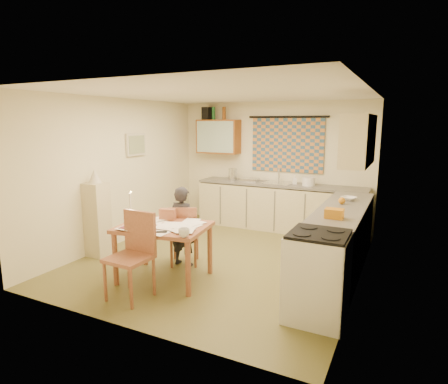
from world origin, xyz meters
The scene contains 44 objects.
floor centered at (0.00, 0.00, -0.01)m, with size 4.00×4.50×0.02m, color brown.
ceiling centered at (0.00, 0.00, 2.51)m, with size 4.00×4.50×0.02m, color white.
wall_back centered at (0.00, 2.26, 1.25)m, with size 4.00×0.02×2.50m, color beige.
wall_front centered at (0.00, -2.26, 1.25)m, with size 4.00×0.02×2.50m, color beige.
wall_left centered at (-2.01, 0.00, 1.25)m, with size 0.02×4.50×2.50m, color beige.
wall_right centered at (2.01, 0.00, 1.25)m, with size 0.02×4.50×2.50m, color beige.
window_blind centered at (0.30, 2.22, 1.65)m, with size 1.45×0.03×1.05m, color #305678.
curtain_rod centered at (0.30, 2.20, 2.20)m, with size 0.04×0.04×1.60m, color black.
wall_cabinet centered at (-1.15, 2.08, 1.80)m, with size 0.90×0.34×0.70m, color brown.
wall_cabinet_glass centered at (-1.15, 1.91, 1.80)m, with size 0.84×0.02×0.64m, color #99B2A5.
upper_cabinet_right centered at (1.83, 0.55, 1.85)m, with size 0.34×1.30×0.70m, color #C2B788.
framed_print centered at (-1.97, 0.40, 1.70)m, with size 0.04×0.50×0.40m, color beige.
print_canvas centered at (-1.95, 0.40, 1.70)m, with size 0.01×0.42×0.32m, color #B9BAA2.
counter_back centered at (0.26, 1.95, 0.45)m, with size 3.30×0.62×0.92m.
counter_right centered at (1.70, 0.15, 0.45)m, with size 0.62×2.95×0.92m.
stove centered at (1.70, -1.19, 0.48)m, with size 0.62×0.62×0.96m.
sink centered at (0.21, 1.95, 0.88)m, with size 0.55×0.45×0.10m, color silver.
tap centered at (0.18, 2.13, 1.06)m, with size 0.03×0.03×0.28m, color silver.
dish_rack centered at (-0.38, 1.95, 0.95)m, with size 0.35×0.30×0.06m, color silver.
kettle centered at (-0.76, 1.95, 1.04)m, with size 0.18×0.18×0.24m, color silver.
mixing_bowl centered at (0.82, 1.95, 1.00)m, with size 0.24×0.24×0.16m, color white.
soap_bottle centered at (0.54, 2.00, 1.01)m, with size 0.10×0.10×0.18m, color white.
bowl centered at (1.70, 0.88, 0.95)m, with size 0.28×0.28×0.05m, color white.
orange_bag centered at (1.70, -0.34, 0.98)m, with size 0.22×0.16×0.12m, color #C77B16.
fruit_orange centered at (1.65, 0.56, 0.97)m, with size 0.10×0.10×0.10m, color #C77B16.
speaker centered at (-1.42, 2.08, 2.28)m, with size 0.16×0.20×0.26m, color black.
bottle_green centered at (-1.27, 2.08, 2.28)m, with size 0.07×0.07×0.26m, color #195926.
bottle_brown centered at (-1.02, 2.08, 2.28)m, with size 0.07×0.07×0.26m, color brown.
dining_table centered at (-0.37, -1.05, 0.38)m, with size 1.25×1.02×0.75m.
chair_far centered at (-0.42, -0.46, 0.28)m, with size 0.54×0.54×0.90m.
chair_near centered at (-0.41, -1.69, 0.32)m, with size 0.49×0.49×1.04m.
person centered at (-0.42, -0.51, 0.59)m, with size 0.44×0.30×1.19m, color black.
shelf_stand centered at (-1.84, -0.76, 0.59)m, with size 0.32×0.30×1.17m, color #C2B788.
lampshade centered at (-1.84, -0.76, 1.28)m, with size 0.20×0.20×0.22m, color beige.
letter_rack centered at (-0.48, -0.79, 0.83)m, with size 0.22×0.10×0.16m, color brown.
mug centered at (0.15, -1.36, 0.80)m, with size 0.16×0.16×0.11m, color white.
magazine centered at (-0.78, -1.35, 0.76)m, with size 0.21×0.27×0.03m, color maroon.
book centered at (-0.78, -1.20, 0.76)m, with size 0.20×0.26×0.02m, color #C77B16.
orange_box centered at (-0.63, -1.37, 0.77)m, with size 0.12×0.08×0.04m, color #C77B16.
eyeglasses centered at (-0.19, -1.34, 0.76)m, with size 0.13×0.04×0.02m, color black.
candle_holder centered at (-0.89, -1.09, 0.84)m, with size 0.06×0.06×0.18m, color silver.
candle centered at (-0.88, -1.10, 1.04)m, with size 0.02×0.02×0.22m, color white.
candle_flame centered at (-0.87, -1.08, 1.16)m, with size 0.02×0.02×0.02m, color #FFCC66.
papers centered at (-0.31, -1.04, 0.76)m, with size 1.12×0.96×0.02m.
Camera 1 is at (2.47, -4.99, 2.09)m, focal length 30.00 mm.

